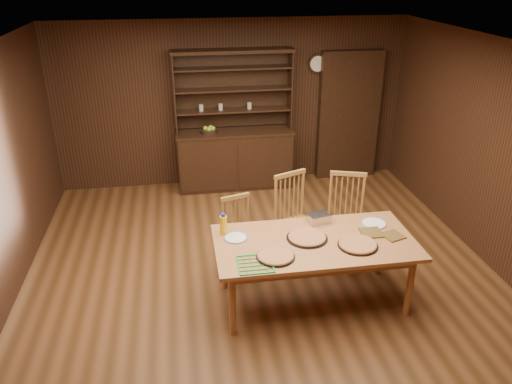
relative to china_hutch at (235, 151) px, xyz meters
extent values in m
plane|color=brown|center=(0.00, -2.75, -0.60)|extent=(6.00, 6.00, 0.00)
plane|color=white|center=(0.00, -2.75, 2.00)|extent=(6.00, 6.00, 0.00)
plane|color=#3A2212|center=(0.00, 0.25, 0.70)|extent=(5.50, 0.00, 5.50)
plane|color=#3A2212|center=(2.75, -2.75, 0.70)|extent=(0.00, 6.00, 6.00)
cube|color=#321C10|center=(0.00, -0.01, -0.15)|extent=(1.80, 0.50, 0.90)
cube|color=#321C10|center=(0.00, -0.01, 0.32)|extent=(1.84, 0.52, 0.04)
cube|color=#321C10|center=(0.00, 0.22, 0.95)|extent=(1.80, 0.02, 1.20)
cube|color=#321C10|center=(-0.89, 0.07, 0.95)|extent=(0.02, 0.32, 1.20)
cube|color=#321C10|center=(0.89, 0.07, 0.95)|extent=(0.02, 0.32, 1.20)
cube|color=#321C10|center=(0.00, 0.07, 1.55)|extent=(1.84, 0.34, 0.05)
cylinder|color=#B3AF97|center=(-0.50, 0.07, 0.72)|extent=(0.07, 0.07, 0.10)
cylinder|color=#B3AF97|center=(-0.20, 0.07, 0.72)|extent=(0.07, 0.07, 0.10)
cube|color=#321C10|center=(1.90, 0.15, 0.45)|extent=(1.00, 0.18, 2.10)
cylinder|color=#321C10|center=(1.35, 0.21, 1.30)|extent=(0.30, 0.04, 0.30)
cylinder|color=#F0EECD|center=(1.35, 0.18, 1.30)|extent=(0.24, 0.01, 0.24)
cube|color=#B5713F|center=(0.45, -3.17, 0.13)|extent=(2.07, 1.03, 0.04)
cylinder|color=#B5713F|center=(-0.46, -3.56, -0.24)|extent=(0.07, 0.07, 0.71)
cylinder|color=#B5713F|center=(-0.46, -2.78, -0.24)|extent=(0.07, 0.07, 0.71)
cylinder|color=#B5713F|center=(1.36, -3.56, -0.24)|extent=(0.07, 0.07, 0.71)
cylinder|color=#B5713F|center=(1.36, -2.78, -0.24)|extent=(0.07, 0.07, 0.71)
cube|color=#9E6D36|center=(-0.23, -2.44, -0.21)|extent=(0.46, 0.45, 0.04)
cylinder|color=#9E6D36|center=(-0.33, -2.61, -0.42)|extent=(0.03, 0.03, 0.36)
cylinder|color=#9E6D36|center=(-0.40, -2.35, -0.42)|extent=(0.03, 0.03, 0.36)
cylinder|color=#9E6D36|center=(-0.05, -2.53, -0.42)|extent=(0.03, 0.03, 0.36)
cylinder|color=#9E6D36|center=(-0.13, -2.27, -0.42)|extent=(0.03, 0.03, 0.36)
cube|color=#9E6D36|center=(-0.27, -2.29, 0.29)|extent=(0.35, 0.13, 0.05)
cube|color=#9E6D36|center=(0.47, -2.35, -0.13)|extent=(0.59, 0.57, 0.04)
cylinder|color=#9E6D36|center=(0.37, -2.57, -0.37)|extent=(0.04, 0.04, 0.45)
cylinder|color=#9E6D36|center=(0.24, -2.27, -0.37)|extent=(0.04, 0.04, 0.45)
cylinder|color=#9E6D36|center=(0.69, -2.44, -0.37)|extent=(0.04, 0.04, 0.45)
cylinder|color=#9E6D36|center=(0.57, -2.14, -0.37)|extent=(0.04, 0.04, 0.45)
cube|color=#9E6D36|center=(0.40, -2.18, 0.49)|extent=(0.42, 0.19, 0.05)
cube|color=#9E6D36|center=(1.03, -2.44, -0.13)|extent=(0.56, 0.55, 0.04)
cylinder|color=#9E6D36|center=(0.81, -2.55, -0.37)|extent=(0.04, 0.04, 0.45)
cylinder|color=#9E6D36|center=(0.91, -2.24, -0.37)|extent=(0.04, 0.04, 0.45)
cylinder|color=#9E6D36|center=(1.14, -2.65, -0.37)|extent=(0.04, 0.04, 0.45)
cylinder|color=#9E6D36|center=(1.24, -2.34, -0.37)|extent=(0.04, 0.04, 0.45)
cube|color=#9E6D36|center=(1.08, -2.27, 0.48)|extent=(0.42, 0.17, 0.05)
cylinder|color=black|center=(-0.02, -3.41, 0.16)|extent=(0.38, 0.38, 0.01)
cylinder|color=tan|center=(-0.02, -3.41, 0.17)|extent=(0.35, 0.35, 0.02)
torus|color=#B67841|center=(-0.02, -3.41, 0.17)|extent=(0.36, 0.36, 0.03)
cylinder|color=black|center=(0.85, -3.33, 0.16)|extent=(0.41, 0.41, 0.01)
cylinder|color=tan|center=(0.85, -3.33, 0.17)|extent=(0.38, 0.38, 0.02)
torus|color=#B67841|center=(0.85, -3.33, 0.17)|extent=(0.39, 0.39, 0.03)
cylinder|color=black|center=(0.38, -3.11, 0.16)|extent=(0.43, 0.43, 0.01)
cylinder|color=tan|center=(0.38, -3.11, 0.17)|extent=(0.39, 0.39, 0.02)
torus|color=#B67841|center=(0.38, -3.11, 0.17)|extent=(0.39, 0.39, 0.03)
cylinder|color=white|center=(-0.35, -2.99, 0.16)|extent=(0.24, 0.24, 0.01)
torus|color=#34479E|center=(-0.35, -2.99, 0.16)|extent=(0.24, 0.24, 0.01)
cylinder|color=white|center=(1.18, -2.92, 0.16)|extent=(0.27, 0.27, 0.01)
torus|color=#34479E|center=(1.18, -2.92, 0.16)|extent=(0.27, 0.27, 0.01)
cube|color=silver|center=(0.60, -2.77, 0.20)|extent=(0.27, 0.22, 0.09)
cylinder|color=#FFB30D|center=(-0.47, -2.87, 0.26)|extent=(0.08, 0.08, 0.21)
cylinder|color=#141AA9|center=(-0.47, -2.87, 0.38)|extent=(0.04, 0.04, 0.03)
cube|color=maroon|center=(1.28, -3.21, 0.16)|extent=(0.26, 0.26, 0.02)
cube|color=maroon|center=(1.08, -3.11, 0.16)|extent=(0.23, 0.23, 0.02)
cylinder|color=black|center=(-0.40, -0.06, 0.37)|extent=(0.26, 0.26, 0.06)
sphere|color=#9AC133|center=(-0.45, -0.06, 0.42)|extent=(0.08, 0.08, 0.08)
sphere|color=#9AC133|center=(-0.37, -0.03, 0.42)|extent=(0.08, 0.08, 0.08)
sphere|color=#9AC133|center=(-0.40, -0.11, 0.42)|extent=(0.08, 0.08, 0.08)
sphere|color=#9AC133|center=(-0.34, -0.08, 0.42)|extent=(0.08, 0.08, 0.08)
camera|label=1|loc=(-0.86, -7.45, 2.79)|focal=35.00mm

